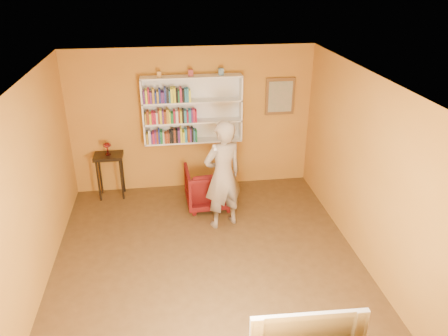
{
  "coord_description": "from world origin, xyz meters",
  "views": [
    {
      "loc": [
        -0.5,
        -5.25,
        3.99
      ],
      "look_at": [
        0.35,
        0.75,
        1.15
      ],
      "focal_mm": 35.0,
      "sensor_mm": 36.0,
      "label": 1
    }
  ],
  "objects_px": {
    "bookshelf": "(192,109)",
    "armchair": "(208,187)",
    "ruby_lustre": "(107,146)",
    "television": "(305,331)",
    "person": "(223,175)",
    "console_table": "(109,162)"
  },
  "relations": [
    {
      "from": "ruby_lustre",
      "to": "person",
      "type": "height_order",
      "value": "person"
    },
    {
      "from": "ruby_lustre",
      "to": "person",
      "type": "bearing_deg",
      "value": -33.4
    },
    {
      "from": "bookshelf",
      "to": "armchair",
      "type": "bearing_deg",
      "value": -75.43
    },
    {
      "from": "ruby_lustre",
      "to": "armchair",
      "type": "bearing_deg",
      "value": -18.56
    },
    {
      "from": "ruby_lustre",
      "to": "bookshelf",
      "type": "bearing_deg",
      "value": 5.82
    },
    {
      "from": "console_table",
      "to": "ruby_lustre",
      "type": "distance_m",
      "value": 0.32
    },
    {
      "from": "console_table",
      "to": "person",
      "type": "height_order",
      "value": "person"
    },
    {
      "from": "person",
      "to": "console_table",
      "type": "bearing_deg",
      "value": -54.84
    },
    {
      "from": "armchair",
      "to": "person",
      "type": "bearing_deg",
      "value": 101.81
    },
    {
      "from": "bookshelf",
      "to": "television",
      "type": "distance_m",
      "value": 4.78
    },
    {
      "from": "ruby_lustre",
      "to": "television",
      "type": "xyz_separation_m",
      "value": [
        2.28,
        -4.5,
        -0.23
      ]
    },
    {
      "from": "armchair",
      "to": "person",
      "type": "xyz_separation_m",
      "value": [
        0.17,
        -0.68,
        0.55
      ]
    },
    {
      "from": "bookshelf",
      "to": "person",
      "type": "height_order",
      "value": "bookshelf"
    },
    {
      "from": "console_table",
      "to": "ruby_lustre",
      "type": "xyz_separation_m",
      "value": [
        0.0,
        -0.0,
        0.32
      ]
    },
    {
      "from": "bookshelf",
      "to": "armchair",
      "type": "height_order",
      "value": "bookshelf"
    },
    {
      "from": "console_table",
      "to": "television",
      "type": "distance_m",
      "value": 5.04
    },
    {
      "from": "bookshelf",
      "to": "person",
      "type": "xyz_separation_m",
      "value": [
        0.36,
        -1.43,
        -0.68
      ]
    },
    {
      "from": "bookshelf",
      "to": "person",
      "type": "distance_m",
      "value": 1.62
    },
    {
      "from": "bookshelf",
      "to": "console_table",
      "type": "height_order",
      "value": "bookshelf"
    },
    {
      "from": "ruby_lustre",
      "to": "television",
      "type": "height_order",
      "value": "television"
    },
    {
      "from": "television",
      "to": "person",
      "type": "bearing_deg",
      "value": 98.38
    },
    {
      "from": "bookshelf",
      "to": "person",
      "type": "bearing_deg",
      "value": -75.73
    }
  ]
}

